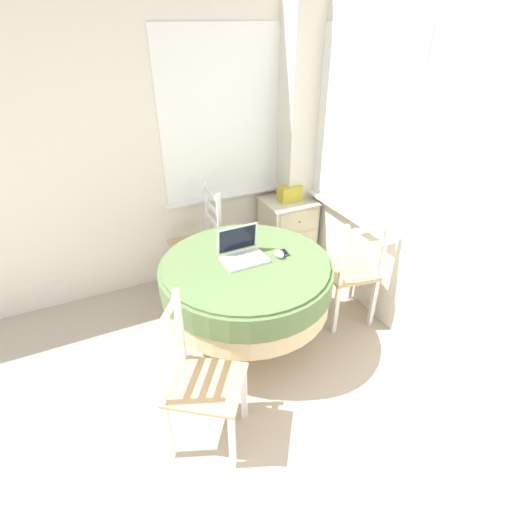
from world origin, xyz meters
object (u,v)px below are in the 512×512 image
Objects in this scene: laptop at (242,252)px; dining_chair_near_right_window at (350,272)px; storage_box at (290,193)px; computer_mouse at (279,254)px; dining_chair_camera_near at (197,382)px; corner_cabinet at (287,232)px; cell_phone at (284,253)px; dining_chair_near_back_window at (200,243)px; round_dining_table at (246,280)px.

laptop is 0.95m from dining_chair_near_right_window.
laptop is 1.49× the size of storage_box.
laptop is 0.27m from computer_mouse.
corner_cabinet is at bearing 46.63° from dining_chair_camera_near.
dining_chair_near_right_window is at bearing -9.88° from cell_phone.
corner_cabinet is at bearing 1.26° from dining_chair_near_back_window.
round_dining_table is at bearing 172.83° from dining_chair_near_right_window.
computer_mouse is 0.10× the size of dining_chair_near_right_window.
computer_mouse is (0.25, -0.10, -0.02)m from laptop.
corner_cabinet is at bearing 58.35° from cell_phone.
laptop is 0.88m from dining_chair_near_back_window.
dining_chair_near_right_window is at bearing 20.15° from dining_chair_camera_near.
cell_phone is 1.14m from dining_chair_camera_near.
computer_mouse is 1.01m from dining_chair_near_back_window.
cell_phone is 1.13m from corner_cabinet.
dining_chair_near_back_window is 1.39× the size of corner_cabinet.
computer_mouse is at bearing -9.06° from round_dining_table.
round_dining_table is 5.88× the size of storage_box.
dining_chair_near_right_window is 1.00× the size of dining_chair_camera_near.
storage_box is at bearing 45.80° from round_dining_table.
cell_phone is (0.30, -0.01, 0.16)m from round_dining_table.
storage_box reaches higher than computer_mouse.
dining_chair_near_back_window is (-0.06, 0.81, -0.32)m from laptop.
dining_chair_near_right_window reaches higher than cell_phone.
dining_chair_camera_near is (-0.60, -0.65, -0.11)m from round_dining_table.
storage_box is (1.46, 1.54, 0.31)m from dining_chair_camera_near.
dining_chair_camera_near is (-0.53, -1.52, 0.00)m from dining_chair_near_back_window.
computer_mouse is 0.44× the size of storage_box.
laptop is 2.97× the size of cell_phone.
dining_chair_near_back_window reaches higher than round_dining_table.
dining_chair_near_back_window is at bearing 108.98° from computer_mouse.
laptop is 1.20m from storage_box.
dining_chair_near_right_window is at bearing -7.17° from round_dining_table.
dining_chair_near_back_window reaches higher than laptop.
cell_phone is 0.11× the size of dining_chair_camera_near.
dining_chair_near_back_window is (-0.07, 0.87, -0.11)m from round_dining_table.
laptop is at bearing -85.55° from dining_chair_near_back_window.
laptop is at bearing 158.29° from computer_mouse.
cell_phone reaches higher than corner_cabinet.
dining_chair_near_back_window and dining_chair_near_right_window have the same top height.
cell_phone is 1.06m from storage_box.
cell_phone is at bearing -122.11° from storage_box.
round_dining_table is 1.26m from corner_cabinet.
laptop is at bearing -136.36° from storage_box.
cell_phone is 0.15× the size of corner_cabinet.
dining_chair_camera_near is (-0.90, -0.64, -0.28)m from cell_phone.
dining_chair_near_back_window is 1.61m from dining_chair_camera_near.
dining_chair_camera_near is 1.39× the size of corner_cabinet.
dining_chair_near_back_window is 1.36m from dining_chair_near_right_window.
round_dining_table is 0.88m from dining_chair_near_back_window.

